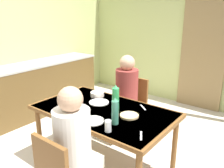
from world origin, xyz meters
TOP-DOWN VIEW (x-y plane):
  - ground_plane at (0.00, 0.00)m, footprint 6.85×6.85m
  - wall_back at (0.00, 2.63)m, footprint 4.25×0.10m
  - wall_left at (-2.03, 0.66)m, footprint 0.10×3.95m
  - door_wooden at (0.50, 2.55)m, footprint 0.80×0.05m
  - kitchen_counter at (-1.70, 0.52)m, footprint 0.61×2.48m
  - dining_table at (0.27, 0.05)m, footprint 1.51×0.88m
  - chair_far_diner at (0.11, 0.84)m, footprint 0.40×0.40m
  - person_near_diner at (0.50, -0.61)m, footprint 0.30×0.37m
  - person_far_diner at (0.11, 0.71)m, footprint 0.30×0.37m
  - water_bottle_green_near at (0.41, 0.08)m, footprint 0.07×0.07m
  - water_bottle_green_far at (0.57, -0.14)m, footprint 0.07×0.07m
  - serving_bowl_center at (-0.05, 0.31)m, footprint 0.17×0.17m
  - dinner_plate_near_left at (0.37, -0.24)m, footprint 0.22×0.22m
  - dinner_plate_near_right at (0.11, 0.16)m, footprint 0.23×0.23m
  - dinner_plate_far_center at (-0.29, 0.11)m, footprint 0.23×0.23m
  - drinking_glass_by_near_diner at (-0.11, -0.13)m, footprint 0.06×0.06m
  - drinking_glass_by_far_diner at (-0.13, 0.06)m, footprint 0.06×0.06m
  - drinking_glass_spare_center at (0.61, -0.30)m, footprint 0.06×0.06m
  - bread_plate_sliced at (0.59, 0.07)m, footprint 0.19×0.19m
  - cutlery_knife_near at (0.13, -0.10)m, footprint 0.07×0.15m
  - cutlery_fork_near at (0.58, 0.35)m, footprint 0.13×0.11m
  - cutlery_knife_far at (0.88, -0.19)m, footprint 0.09×0.14m

SIDE VIEW (x-z plane):
  - ground_plane at x=0.00m, z-range 0.00..0.00m
  - kitchen_counter at x=-1.70m, z-range 0.00..0.91m
  - chair_far_diner at x=0.11m, z-range 0.06..0.93m
  - dining_table at x=0.27m, z-range 0.30..1.04m
  - cutlery_knife_near at x=0.13m, z-range 0.74..0.75m
  - cutlery_fork_near at x=0.58m, z-range 0.74..0.75m
  - cutlery_knife_far at x=0.88m, z-range 0.74..0.75m
  - dinner_plate_near_left at x=0.37m, z-range 0.74..0.75m
  - dinner_plate_near_right at x=0.11m, z-range 0.74..0.75m
  - dinner_plate_far_center at x=-0.29m, z-range 0.74..0.75m
  - bread_plate_sliced at x=0.59m, z-range 0.74..0.76m
  - serving_bowl_center at x=-0.05m, z-range 0.74..0.80m
  - person_near_diner at x=0.50m, z-range 0.40..1.17m
  - person_far_diner at x=0.11m, z-range 0.40..1.17m
  - drinking_glass_by_near_diner at x=-0.11m, z-range 0.74..0.83m
  - drinking_glass_by_far_diner at x=-0.13m, z-range 0.74..0.83m
  - drinking_glass_spare_center at x=0.61m, z-range 0.74..0.85m
  - water_bottle_green_far at x=0.57m, z-range 0.73..1.00m
  - water_bottle_green_near at x=0.41m, z-range 0.73..1.03m
  - door_wooden at x=0.50m, z-range 0.00..2.00m
  - wall_back at x=0.00m, z-range 0.00..2.67m
  - wall_left at x=-2.03m, z-range 0.00..2.67m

